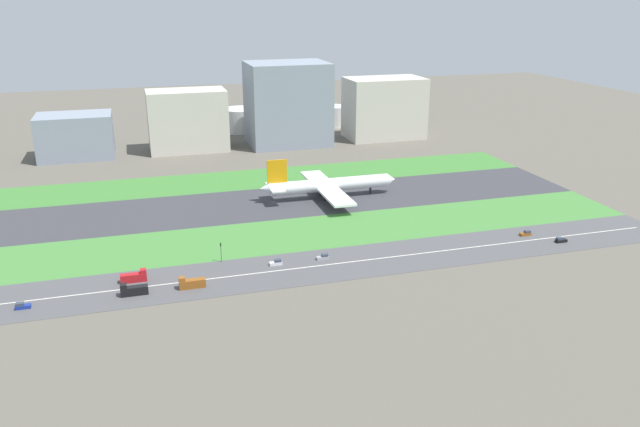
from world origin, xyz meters
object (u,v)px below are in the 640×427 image
at_px(car_3, 561,240).
at_px(car_2, 22,306).
at_px(office_tower, 288,104).
at_px(cargo_warehouse, 384,108).
at_px(hangar_building, 188,120).
at_px(car_4, 276,263).
at_px(truck_0, 134,277).
at_px(airliner, 327,185).
at_px(truck_1, 191,283).
at_px(fuel_tank_west, 242,120).
at_px(car_0, 526,233).
at_px(car_1, 323,257).
at_px(truck_2, 134,290).
at_px(fuel_tank_east, 334,116).
at_px(terminal_building, 76,136).
at_px(traffic_light, 221,251).
at_px(fuel_tank_centre, 292,116).

height_order(car_3, car_2, same).
distance_m(office_tower, cargo_warehouse, 64.34).
bearing_deg(hangar_building, car_4, -86.18).
bearing_deg(truck_0, airliner, 38.04).
bearing_deg(car_2, truck_1, 180.00).
bearing_deg(hangar_building, fuel_tank_west, 48.48).
distance_m(car_0, car_2, 180.12).
relative_size(car_2, car_1, 1.00).
relative_size(car_0, hangar_building, 0.10).
bearing_deg(airliner, fuel_tank_west, 94.21).
bearing_deg(truck_2, car_0, -176.12).
xyz_separation_m(car_1, fuel_tank_east, (76.27, 227.00, 6.17)).
bearing_deg(car_1, fuel_tank_east, 71.43).
bearing_deg(truck_1, fuel_tank_east, -117.50).
bearing_deg(terminal_building, car_4, -67.50).
distance_m(car_3, truck_0, 156.01).
distance_m(truck_2, truck_1, 17.87).
xyz_separation_m(car_4, cargo_warehouse, (113.12, 182.00, 18.29)).
bearing_deg(traffic_light, office_tower, 68.95).
xyz_separation_m(truck_0, car_0, (147.14, 0.00, -0.75)).
xyz_separation_m(truck_0, fuel_tank_east, (140.81, 227.00, 5.43)).
xyz_separation_m(fuel_tank_west, fuel_tank_centre, (35.08, 0.00, 1.00)).
height_order(car_0, cargo_warehouse, cargo_warehouse).
bearing_deg(airliner, traffic_light, -133.69).
xyz_separation_m(fuel_tank_centre, fuel_tank_east, (30.50, 0.00, -1.72)).
distance_m(car_3, office_tower, 202.33).
bearing_deg(terminal_building, fuel_tank_west, 23.58).
bearing_deg(hangar_building, car_3, -57.93).
bearing_deg(traffic_light, car_1, -12.89).
xyz_separation_m(hangar_building, office_tower, (61.18, 0.00, 7.06)).
distance_m(terminal_building, fuel_tank_west, 112.59).
xyz_separation_m(car_3, terminal_building, (-183.55, 192.00, 11.51)).
relative_size(car_2, car_4, 1.00).
xyz_separation_m(airliner, car_2, (-119.63, -78.00, -5.31)).
height_order(traffic_light, hangar_building, hangar_building).
bearing_deg(truck_0, car_2, -163.00).
relative_size(truck_2, traffic_light, 1.17).
distance_m(truck_0, truck_1, 20.09).
distance_m(car_4, hangar_building, 183.20).
relative_size(car_3, fuel_tank_east, 0.23).
bearing_deg(cargo_warehouse, hangar_building, 180.00).
xyz_separation_m(car_1, traffic_light, (-34.94, 7.99, 3.37)).
distance_m(car_0, fuel_tank_west, 238.22).
bearing_deg(fuel_tank_west, terminal_building, -156.42).
xyz_separation_m(truck_0, traffic_light, (29.60, 7.99, 2.62)).
distance_m(car_3, traffic_light, 127.40).
distance_m(hangar_building, fuel_tank_centre, 87.87).
bearing_deg(truck_2, car_1, -171.25).
bearing_deg(airliner, cargo_warehouse, 57.11).
distance_m(car_4, traffic_light, 19.92).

